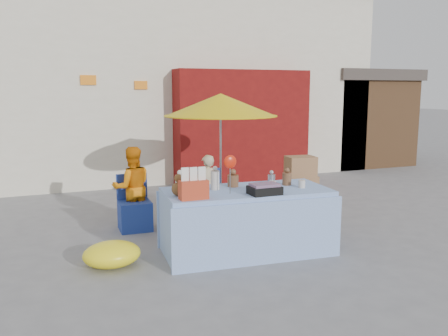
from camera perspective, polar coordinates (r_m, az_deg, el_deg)
name	(u,v)px	position (r m, az deg, el deg)	size (l,w,h in m)	color
ground	(222,247)	(6.65, -0.21, -9.47)	(80.00, 80.00, 0.00)	slate
backdrop	(138,55)	(13.69, -10.25, 13.23)	(14.00, 8.00, 7.80)	silver
market_table	(246,220)	(6.33, 2.65, -6.28)	(2.31, 1.22, 1.35)	#98BCF3
chair_left	(135,213)	(7.51, -10.69, -5.39)	(0.50, 0.49, 0.85)	navy
chair_right	(210,206)	(7.83, -1.67, -4.60)	(0.50, 0.49, 0.85)	navy
vendor_orange	(132,187)	(7.55, -10.98, -2.31)	(0.62, 0.49, 1.28)	orange
vendor_beige	(207,187)	(7.89, -2.02, -2.33)	(0.40, 0.26, 1.09)	beige
umbrella	(221,105)	(7.98, -0.41, 7.54)	(1.90, 1.90, 2.09)	gray
box_stack	(300,194)	(7.65, 9.15, -3.06)	(0.55, 0.47, 1.12)	black
tarp_bundle	(112,254)	(6.05, -13.35, -10.07)	(0.71, 0.56, 0.32)	yellow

